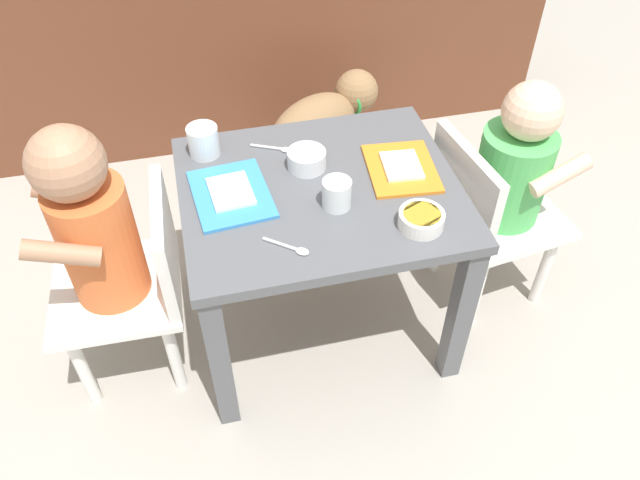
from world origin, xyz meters
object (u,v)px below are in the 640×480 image
object	(u,v)px
seated_child_left	(103,237)
seated_child_right	(508,175)
dining_table	(320,215)
food_tray_right	(401,168)
spoon_by_right_tray	(276,148)
veggie_bowl_near	(307,159)
veggie_bowl_far	(421,219)
water_cup_right	(204,143)
dog	(323,121)
water_cup_left	(337,195)
food_tray_left	(231,194)
spoon_by_left_tray	(291,247)

from	to	relation	value
seated_child_left	seated_child_right	xyz separation A→B (m)	(0.92, 0.03, -0.03)
dining_table	food_tray_right	world-z (taller)	food_tray_right
dining_table	food_tray_right	bearing A→B (deg)	5.13
seated_child_right	spoon_by_right_tray	world-z (taller)	seated_child_right
seated_child_right	veggie_bowl_near	bearing A→B (deg)	172.84
veggie_bowl_far	spoon_by_right_tray	size ratio (longest dim) A/B	0.97
seated_child_right	veggie_bowl_near	world-z (taller)	seated_child_right
water_cup_right	seated_child_right	bearing A→B (deg)	-13.25
dog	water_cup_left	world-z (taller)	water_cup_left
dining_table	dog	xyz separation A→B (m)	(0.15, 0.58, -0.15)
food_tray_left	food_tray_right	size ratio (longest dim) A/B	1.08
seated_child_left	spoon_by_right_tray	bearing A→B (deg)	23.36
dining_table	spoon_by_left_tray	bearing A→B (deg)	-120.49
seated_child_left	veggie_bowl_far	size ratio (longest dim) A/B	7.46
seated_child_left	veggie_bowl_near	size ratio (longest dim) A/B	8.03
dog	food_tray_left	distance (m)	0.70
spoon_by_right_tray	spoon_by_left_tray	bearing A→B (deg)	-95.51
seated_child_right	water_cup_right	size ratio (longest dim) A/B	8.95
veggie_bowl_near	water_cup_left	bearing A→B (deg)	-77.13
food_tray_right	water_cup_right	bearing A→B (deg)	158.84
veggie_bowl_near	food_tray_right	bearing A→B (deg)	-16.22
dining_table	seated_child_right	size ratio (longest dim) A/B	0.95
spoon_by_left_tray	veggie_bowl_far	bearing A→B (deg)	0.57
dog	water_cup_right	distance (m)	0.61
seated_child_right	seated_child_left	bearing A→B (deg)	-178.12
veggie_bowl_near	spoon_by_right_tray	size ratio (longest dim) A/B	0.90
food_tray_right	veggie_bowl_near	distance (m)	0.21
spoon_by_right_tray	seated_child_left	bearing A→B (deg)	-156.64
dog	food_tray_left	bearing A→B (deg)	-120.81
food_tray_left	veggie_bowl_far	xyz separation A→B (m)	(0.36, -0.18, 0.01)
seated_child_right	dog	distance (m)	0.67
veggie_bowl_near	water_cup_right	bearing A→B (deg)	154.50
seated_child_right	food_tray_right	distance (m)	0.28
veggie_bowl_near	veggie_bowl_far	world-z (taller)	veggie_bowl_near
food_tray_left	water_cup_right	world-z (taller)	water_cup_right
seated_child_right	dog	world-z (taller)	seated_child_right
food_tray_right	seated_child_right	bearing A→B (deg)	-0.16
dog	spoon_by_left_tray	xyz separation A→B (m)	(-0.25, -0.75, 0.24)
food_tray_left	water_cup_right	size ratio (longest dim) A/B	3.06
veggie_bowl_far	spoon_by_left_tray	world-z (taller)	veggie_bowl_far
food_tray_left	veggie_bowl_far	world-z (taller)	veggie_bowl_far
dog	food_tray_right	bearing A→B (deg)	-86.02
water_cup_left	veggie_bowl_near	distance (m)	0.14
food_tray_right	seated_child_left	bearing A→B (deg)	-177.27
dining_table	seated_child_left	bearing A→B (deg)	-178.26
dining_table	food_tray_right	xyz separation A→B (m)	(0.19, 0.02, 0.09)
dining_table	water_cup_right	xyz separation A→B (m)	(-0.23, 0.18, 0.11)
food_tray_right	water_cup_left	world-z (taller)	water_cup_left
dog	water_cup_left	size ratio (longest dim) A/B	6.49
seated_child_right	veggie_bowl_far	world-z (taller)	seated_child_right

